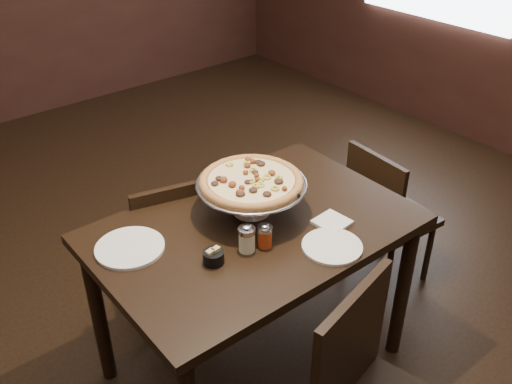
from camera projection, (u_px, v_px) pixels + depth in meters
room at (242, 86)px, 2.07m from camera, size 6.04×7.04×2.84m
dining_table at (254, 246)px, 2.40m from camera, size 1.31×0.88×0.81m
pizza_stand at (251, 182)px, 2.34m from camera, size 0.46×0.46×0.19m
parmesan_shaker at (247, 239)px, 2.17m from camera, size 0.07×0.07×0.12m
pepper_flake_shaker at (265, 236)px, 2.20m from camera, size 0.06×0.06×0.10m
packet_caddy at (213, 257)px, 2.13m from camera, size 0.08×0.08×0.06m
napkin_stack at (332, 222)px, 2.35m from camera, size 0.14×0.14×0.01m
plate_left at (130, 248)px, 2.20m from camera, size 0.27×0.27×0.01m
plate_near at (332, 246)px, 2.21m from camera, size 0.24×0.24×0.01m
serving_spatula at (293, 189)px, 2.30m from camera, size 0.16×0.16×0.02m
chair_far at (173, 245)px, 2.78m from camera, size 0.50×0.50×0.87m
chair_side at (385, 212)px, 3.05m from camera, size 0.43×0.43×0.84m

